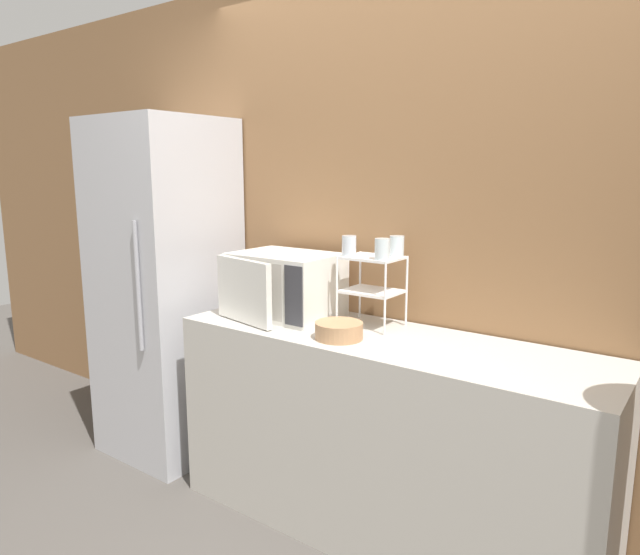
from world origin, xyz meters
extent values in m
cube|color=olive|center=(0.00, 0.63, 1.30)|extent=(8.00, 0.06, 2.60)
cube|color=#B7B2A8|center=(0.00, 0.29, 0.46)|extent=(1.92, 0.59, 0.91)
cube|color=silver|center=(-0.59, 0.34, 1.07)|extent=(0.50, 0.36, 0.31)
cube|color=#B7B2A8|center=(-0.64, 0.16, 1.07)|extent=(0.36, 0.01, 0.27)
cube|color=#333338|center=(-0.39, 0.16, 1.07)|extent=(0.10, 0.01, 0.27)
cube|color=silver|center=(-0.65, 0.11, 1.07)|extent=(0.39, 0.11, 0.30)
cylinder|color=white|center=(-0.27, 0.32, 1.08)|extent=(0.01, 0.01, 0.32)
cylinder|color=white|center=(-0.02, 0.32, 1.08)|extent=(0.01, 0.01, 0.32)
cylinder|color=white|center=(-0.27, 0.52, 1.08)|extent=(0.01, 0.01, 0.32)
cylinder|color=white|center=(-0.02, 0.52, 1.08)|extent=(0.01, 0.01, 0.32)
cube|color=white|center=(-0.14, 0.42, 1.08)|extent=(0.25, 0.20, 0.01)
cube|color=white|center=(-0.14, 0.42, 1.23)|extent=(0.25, 0.20, 0.01)
cylinder|color=silver|center=(-0.23, 0.36, 1.28)|extent=(0.07, 0.07, 0.09)
cylinder|color=silver|center=(-0.05, 0.49, 1.28)|extent=(0.07, 0.07, 0.09)
cylinder|color=silver|center=(-0.06, 0.36, 1.28)|extent=(0.07, 0.07, 0.09)
cylinder|color=#AD7F56|center=(-0.15, 0.16, 0.92)|extent=(0.11, 0.11, 0.01)
cylinder|color=#AD7F56|center=(-0.15, 0.16, 0.95)|extent=(0.21, 0.21, 0.07)
cube|color=#B7B7BC|center=(-1.42, 0.27, 0.95)|extent=(0.66, 0.63, 1.90)
cylinder|color=#99999E|center=(-1.22, -0.06, 1.05)|extent=(0.02, 0.02, 0.67)
camera|label=1|loc=(1.17, -1.78, 1.62)|focal=32.00mm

